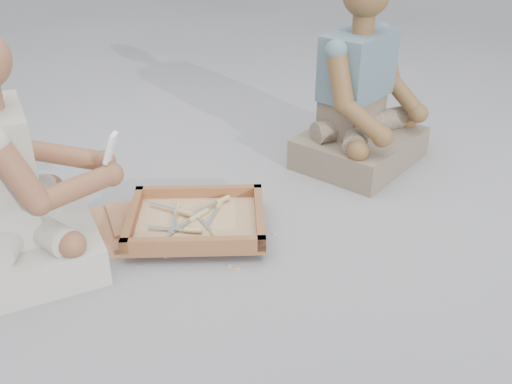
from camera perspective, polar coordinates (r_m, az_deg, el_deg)
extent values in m
plane|color=#949599|center=(2.11, 0.87, -9.71)|extent=(60.00, 60.00, 0.00)
cube|color=#A86D41|center=(2.49, -9.51, -2.80)|extent=(0.61, 0.46, 0.04)
cube|color=brown|center=(2.40, -5.95, -3.20)|extent=(0.62, 0.53, 0.02)
cube|color=brown|center=(2.56, -5.73, -0.03)|extent=(0.56, 0.12, 0.06)
cube|color=brown|center=(2.21, -6.30, -5.26)|extent=(0.56, 0.12, 0.06)
cube|color=brown|center=(2.37, 0.35, -2.35)|extent=(0.10, 0.45, 0.06)
cube|color=brown|center=(2.41, -12.23, -2.53)|extent=(0.10, 0.45, 0.06)
cube|color=tan|center=(2.39, -5.96, -2.94)|extent=(0.54, 0.45, 0.01)
cube|color=silver|center=(2.37, -8.21, -3.04)|extent=(0.04, 0.15, 0.00)
cylinder|color=tan|center=(2.46, -7.89, -1.68)|extent=(0.03, 0.07, 0.02)
cube|color=silver|center=(2.33, -7.91, -3.71)|extent=(0.12, 0.12, 0.00)
cylinder|color=tan|center=(2.40, -6.17, -2.55)|extent=(0.07, 0.06, 0.02)
cube|color=silver|center=(2.33, -8.95, -3.61)|extent=(0.15, 0.06, 0.00)
cylinder|color=tan|center=(2.30, -6.31, -3.83)|extent=(0.07, 0.04, 0.02)
cube|color=silver|center=(2.44, -5.34, -1.65)|extent=(0.13, 0.09, 0.00)
cylinder|color=tan|center=(2.50, -3.35, -0.78)|extent=(0.07, 0.06, 0.02)
cube|color=silver|center=(2.47, -9.16, -1.44)|extent=(0.13, 0.10, 0.00)
cylinder|color=tan|center=(2.41, -7.04, -2.06)|extent=(0.07, 0.06, 0.02)
cube|color=silver|center=(2.36, -5.16, -3.14)|extent=(0.06, 0.15, 0.00)
cylinder|color=tan|center=(2.27, -3.99, -4.44)|extent=(0.04, 0.07, 0.02)
cube|color=silver|center=(2.39, -4.43, -2.51)|extent=(0.07, 0.14, 0.00)
cylinder|color=tan|center=(2.48, -3.66, -1.22)|extent=(0.05, 0.07, 0.02)
cube|color=silver|center=(2.36, -7.32, -3.21)|extent=(0.12, 0.11, 0.00)
cylinder|color=tan|center=(2.42, -5.45, -2.15)|extent=(0.07, 0.06, 0.02)
cube|color=tan|center=(2.49, 0.73, -2.89)|extent=(0.02, 0.02, 0.00)
cube|color=tan|center=(2.49, -12.61, -3.68)|extent=(0.02, 0.02, 0.00)
cube|color=tan|center=(2.22, -2.62, -7.40)|extent=(0.02, 0.02, 0.00)
cube|color=tan|center=(2.59, -3.60, -1.53)|extent=(0.02, 0.02, 0.00)
cube|color=tan|center=(2.29, -9.00, -6.38)|extent=(0.02, 0.02, 0.00)
cube|color=tan|center=(2.20, -1.88, -7.71)|extent=(0.02, 0.02, 0.00)
cube|color=tan|center=(2.40, 1.93, -4.27)|extent=(0.02, 0.02, 0.00)
cube|color=tan|center=(2.36, -0.79, -4.81)|extent=(0.02, 0.02, 0.00)
cube|color=tan|center=(2.63, -0.97, -0.93)|extent=(0.02, 0.02, 0.00)
cube|color=beige|center=(2.37, -21.38, -4.79)|extent=(0.60, 0.68, 0.15)
cube|color=beige|center=(2.29, -23.58, -1.66)|extent=(0.28, 0.36, 0.18)
sphere|color=brown|center=(2.33, -14.95, 2.94)|extent=(0.09, 0.09, 0.09)
sphere|color=brown|center=(2.22, -14.27, 1.72)|extent=(0.09, 0.09, 0.09)
cube|color=gray|center=(3.02, 10.32, 4.37)|extent=(0.78, 0.77, 0.16)
cube|color=gray|center=(2.98, 9.55, 7.75)|extent=(0.40, 0.38, 0.19)
cube|color=slate|center=(2.90, 10.15, 12.38)|extent=(0.44, 0.42, 0.32)
sphere|color=brown|center=(3.03, 15.93, 7.57)|extent=(0.10, 0.10, 0.10)
sphere|color=brown|center=(2.71, 12.52, 5.42)|extent=(0.10, 0.10, 0.10)
cube|color=white|center=(2.18, -14.35, 4.28)|extent=(0.07, 0.06, 0.12)
cube|color=black|center=(2.17, -14.38, 4.54)|extent=(0.03, 0.04, 0.04)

